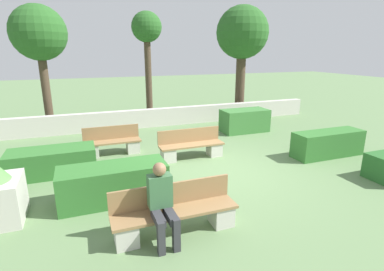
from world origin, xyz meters
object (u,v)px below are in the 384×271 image
Objects in this scene: bench_front at (175,215)px; person_seated_man at (162,200)px; tree_leftmost at (39,35)px; tree_center_right at (242,35)px; tree_center_left at (147,33)px; bench_right_side at (191,147)px; bench_left_side at (113,144)px.

bench_front is 0.49m from person_seated_man.
tree_leftmost is (-2.47, 8.38, 3.22)m from bench_front.
tree_leftmost is 8.32m from tree_center_right.
bench_right_side is at bearing -90.09° from tree_center_left.
tree_center_left reaches higher than bench_front.
bench_front is 1.14× the size of bench_right_side.
bench_front is at bearing -73.55° from tree_leftmost.
person_seated_man is at bearing -74.64° from bench_left_side.
person_seated_man is at bearing -126.19° from tree_center_right.
bench_front is 9.36m from tree_center_left.
person_seated_man reaches higher than bench_left_side.
bench_left_side is at bearing 159.28° from bench_right_side.
person_seated_man is 0.28× the size of tree_leftmost.
bench_front is 4.50m from bench_left_side.
bench_right_side is (2.08, -1.12, 0.01)m from bench_left_side.
tree_leftmost is at bearing -176.83° from tree_center_left.
tree_center_right is at bearing 42.35° from bench_left_side.
tree_center_right is at bearing -1.24° from tree_leftmost.
bench_left_side is 0.36× the size of tree_leftmost.
bench_left_side and bench_right_side have the same top height.
bench_front is 0.47× the size of tree_center_left.
bench_left_side is 4.63m from person_seated_man.
bench_left_side is 0.36× the size of tree_center_left.
tree_leftmost is at bearing 128.37° from bench_left_side.
tree_leftmost is 1.01× the size of tree_center_left.
bench_right_side is 0.41× the size of tree_leftmost.
person_seated_man is 9.25m from tree_leftmost.
person_seated_man is 9.41m from tree_center_left.
tree_center_left is 0.92× the size of tree_center_right.
tree_center_left is 4.30m from tree_center_right.
tree_center_left is (0.01, 5.26, 3.36)m from bench_right_side.
bench_left_side is 5.44m from tree_leftmost.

